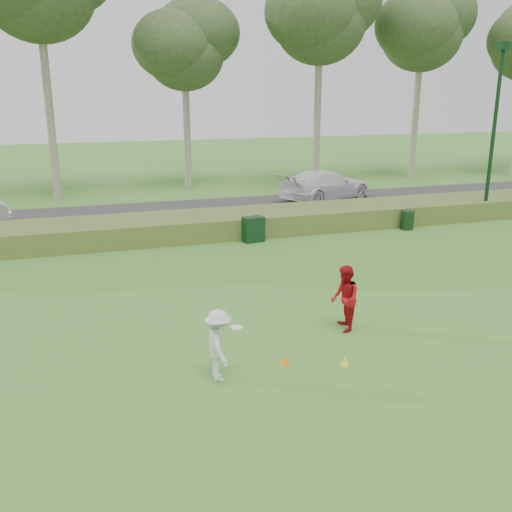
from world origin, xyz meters
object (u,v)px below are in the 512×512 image
object	(u,v)px
cone_orange	(285,359)
car_right	(325,185)
utility_cabinet	(253,229)
player_white	(219,345)
cone_yellow	(345,360)
player_red	(345,299)
lamp_post	(497,101)
trash_bin	(408,220)

from	to	relation	value
cone_orange	car_right	bearing A→B (deg)	63.04
utility_cabinet	player_white	bearing A→B (deg)	-119.85
cone_yellow	car_right	distance (m)	20.29
player_red	utility_cabinet	world-z (taller)	player_red
cone_yellow	utility_cabinet	world-z (taller)	utility_cabinet
cone_yellow	player_white	bearing A→B (deg)	175.16
player_red	car_right	bearing A→B (deg)	170.40
cone_yellow	lamp_post	bearing A→B (deg)	41.62
lamp_post	cone_yellow	size ratio (longest dim) A/B	35.98
utility_cabinet	car_right	bearing A→B (deg)	39.60
cone_orange	car_right	xyz separation A→B (m)	(9.25, 18.18, 0.78)
cone_orange	utility_cabinet	distance (m)	11.06
cone_orange	cone_yellow	xyz separation A→B (m)	(1.30, -0.47, -0.00)
cone_orange	cone_yellow	bearing A→B (deg)	-19.95
lamp_post	car_right	bearing A→B (deg)	129.13
cone_orange	player_white	bearing A→B (deg)	-172.13
lamp_post	player_red	world-z (taller)	lamp_post
cone_orange	utility_cabinet	xyz separation A→B (m)	(2.62, 10.74, 0.41)
trash_bin	player_red	bearing A→B (deg)	-129.75
player_white	cone_yellow	size ratio (longest dim) A/B	7.10
cone_yellow	trash_bin	bearing A→B (deg)	52.31
lamp_post	cone_yellow	xyz separation A→B (m)	(-13.42, -11.93, -5.48)
player_white	car_right	xyz separation A→B (m)	(10.87, 18.41, 0.09)
player_red	utility_cabinet	bearing A→B (deg)	-169.51
player_red	trash_bin	bearing A→B (deg)	153.47
car_right	player_white	bearing A→B (deg)	128.65
player_red	trash_bin	distance (m)	12.12
player_red	utility_cabinet	size ratio (longest dim) A/B	1.66
lamp_post	utility_cabinet	world-z (taller)	lamp_post
player_white	cone_yellow	xyz separation A→B (m)	(2.92, -0.25, -0.69)
cone_yellow	utility_cabinet	size ratio (longest dim) A/B	0.22
player_white	cone_yellow	distance (m)	3.02
player_red	cone_orange	xyz separation A→B (m)	(-2.17, -1.37, -0.76)
lamp_post	car_right	distance (m)	9.86
player_red	cone_orange	distance (m)	2.67
trash_bin	car_right	size ratio (longest dim) A/B	0.15
cone_yellow	car_right	xyz separation A→B (m)	(7.95, 18.66, 0.79)
car_right	utility_cabinet	bearing A→B (deg)	117.52
player_red	cone_orange	world-z (taller)	player_red
player_red	cone_yellow	xyz separation A→B (m)	(-0.87, -1.84, -0.76)
utility_cabinet	cone_yellow	bearing A→B (deg)	-105.40
utility_cabinet	car_right	xyz separation A→B (m)	(6.63, 7.44, 0.37)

